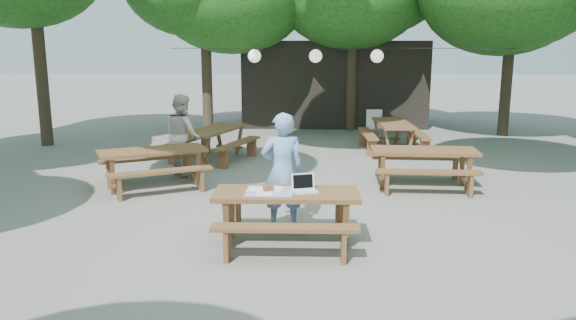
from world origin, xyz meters
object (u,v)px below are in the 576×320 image
Objects in this scene: main_picnic_table at (287,217)px; picnic_table_nw at (153,168)px; second_person at (183,135)px; woman at (283,171)px; plastic_chair at (375,133)px.

main_picnic_table is 4.02m from picnic_table_nw.
main_picnic_table is 4.75m from second_person.
woman is 7.80m from plastic_chair.
woman reaches higher than main_picnic_table.
plastic_chair is at bearing -82.68° from second_person.
second_person is at bearing 46.14° from picnic_table_nw.
picnic_table_nw is at bearing -47.44° from woman.
plastic_chair is (2.23, 8.13, -0.13)m from main_picnic_table.
woman reaches higher than picnic_table_nw.
plastic_chair is at bearing 74.66° from main_picnic_table.
woman is 4.08m from second_person.
plastic_chair is (2.31, 7.42, -0.62)m from woman.
plastic_chair is (4.90, 5.11, -0.13)m from picnic_table_nw.
main_picnic_table is 1.14× the size of woman.
picnic_table_nw is (-2.67, 3.02, 0.00)m from main_picnic_table.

